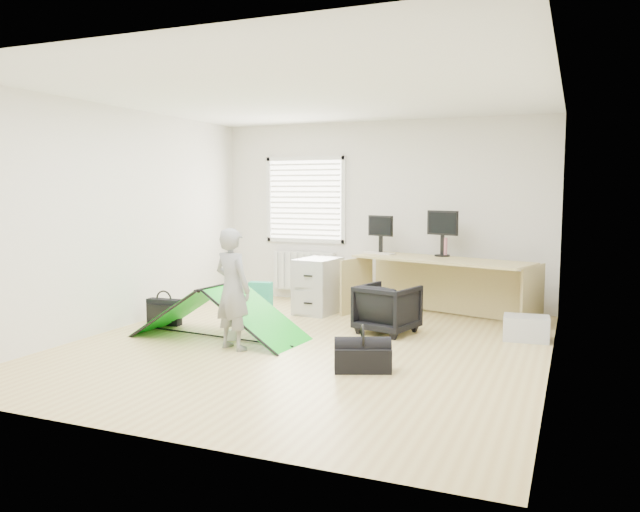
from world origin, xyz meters
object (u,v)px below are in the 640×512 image
at_px(storage_crate, 526,328).
at_px(laptop_bag, 164,312).
at_px(thermos, 445,247).
at_px(desk, 440,289).
at_px(kite, 219,312).
at_px(monitor_right, 442,240).
at_px(office_chair, 387,309).
at_px(person, 232,289).
at_px(duffel_bag, 363,359).
at_px(filing_cabinet, 318,286).
at_px(monitor_left, 381,240).

bearing_deg(storage_crate, laptop_bag, -168.35).
height_order(thermos, storage_crate, thermos).
distance_m(desk, kite, 2.94).
relative_size(monitor_right, office_chair, 0.74).
bearing_deg(laptop_bag, person, -30.59).
bearing_deg(desk, laptop_bag, -134.68).
bearing_deg(monitor_right, office_chair, -81.80).
height_order(thermos, office_chair, thermos).
height_order(thermos, duffel_bag, thermos).
height_order(monitor_right, duffel_bag, monitor_right).
bearing_deg(thermos, kite, -131.61).
bearing_deg(laptop_bag, thermos, 29.22).
height_order(desk, monitor_right, monitor_right).
relative_size(storage_crate, laptop_bag, 1.13).
height_order(monitor_right, kite, monitor_right).
relative_size(desk, laptop_bag, 5.35).
bearing_deg(laptop_bag, monitor_right, 29.25).
bearing_deg(filing_cabinet, storage_crate, -5.26).
height_order(monitor_left, storage_crate, monitor_left).
bearing_deg(thermos, person, -121.85).
height_order(desk, filing_cabinet, desk).
relative_size(kite, laptop_bag, 4.48).
distance_m(filing_cabinet, monitor_right, 1.81).
relative_size(monitor_left, duffel_bag, 0.78).
bearing_deg(desk, storage_crate, -17.74).
distance_m(monitor_right, office_chair, 1.60).
xyz_separation_m(monitor_left, office_chair, (0.51, -1.38, -0.71)).
distance_m(person, duffel_bag, 1.65).
height_order(person, duffel_bag, person).
height_order(desk, monitor_left, monitor_left).
bearing_deg(duffel_bag, desk, 64.03).
bearing_deg(office_chair, monitor_left, -54.89).
bearing_deg(storage_crate, monitor_right, 136.74).
bearing_deg(thermos, desk, -87.19).
relative_size(person, storage_crate, 2.63).
bearing_deg(desk, monitor_left, 177.44).
xyz_separation_m(filing_cabinet, storage_crate, (2.79, -0.56, -0.24)).
height_order(storage_crate, laptop_bag, laptop_bag).
bearing_deg(laptop_bag, monitor_left, 38.44).
height_order(office_chair, storage_crate, office_chair).
bearing_deg(filing_cabinet, duffel_bag, -52.76).
xyz_separation_m(office_chair, kite, (-1.71, -0.99, 0.01)).
bearing_deg(monitor_right, desk, -58.79).
bearing_deg(desk, filing_cabinet, -154.54).
distance_m(thermos, laptop_bag, 3.81).
distance_m(desk, laptop_bag, 3.58).
relative_size(monitor_left, monitor_right, 0.87).
xyz_separation_m(monitor_right, person, (-1.68, -2.73, -0.38)).
height_order(monitor_left, monitor_right, monitor_right).
height_order(monitor_left, office_chair, monitor_left).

